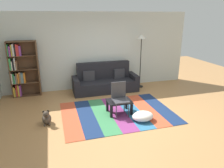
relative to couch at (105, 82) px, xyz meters
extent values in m
plane|color=#B27F4C|center=(-0.10, -2.02, -0.34)|extent=(14.00, 14.00, 0.00)
cube|color=silver|center=(-0.10, 0.53, 1.01)|extent=(6.80, 0.10, 2.70)
cube|color=#C64C2D|center=(-1.41, -1.84, -0.33)|extent=(0.43, 2.18, 0.01)
cube|color=navy|center=(-0.98, -1.84, -0.33)|extent=(0.43, 2.18, 0.01)
cube|color=#387F4C|center=(-0.55, -1.84, -0.33)|extent=(0.43, 2.18, 0.01)
cube|color=#843370|center=(-0.12, -1.84, -0.33)|extent=(0.43, 2.18, 0.01)
cube|color=teal|center=(0.31, -1.84, -0.33)|extent=(0.43, 2.18, 0.01)
cube|color=#C64C2D|center=(0.74, -1.84, -0.33)|extent=(0.43, 2.18, 0.01)
cube|color=navy|center=(1.17, -1.84, -0.33)|extent=(0.43, 2.18, 0.01)
cube|color=black|center=(0.00, -0.07, -0.14)|extent=(1.90, 0.80, 0.40)
cube|color=black|center=(0.00, 0.23, 0.36)|extent=(1.90, 0.20, 0.60)
cube|color=black|center=(-1.04, -0.07, -0.06)|extent=(0.18, 0.80, 0.56)
cube|color=black|center=(1.04, -0.07, -0.06)|extent=(0.18, 0.80, 0.56)
cube|color=#333338|center=(-0.55, 0.11, 0.22)|extent=(0.42, 0.19, 0.36)
cube|color=#333338|center=(0.55, 0.11, 0.22)|extent=(0.42, 0.19, 0.36)
cube|color=brown|center=(-3.06, 0.28, 0.57)|extent=(0.04, 0.28, 1.82)
cube|color=brown|center=(-2.19, 0.28, 0.57)|extent=(0.04, 0.28, 1.82)
cube|color=brown|center=(-2.62, 0.41, 0.57)|extent=(0.90, 0.01, 1.82)
cube|color=brown|center=(-2.62, 0.28, -0.32)|extent=(0.86, 0.28, 0.02)
cube|color=brown|center=(-2.62, 0.28, 0.13)|extent=(0.86, 0.28, 0.02)
cube|color=brown|center=(-2.62, 0.28, 0.57)|extent=(0.86, 0.28, 0.02)
cube|color=brown|center=(-2.62, 0.28, 1.02)|extent=(0.86, 0.28, 0.02)
cube|color=brown|center=(-2.62, 0.28, 1.46)|extent=(0.86, 0.28, 0.02)
cube|color=gold|center=(-3.01, 0.23, -0.15)|extent=(0.05, 0.17, 0.31)
cube|color=#8C6647|center=(-2.97, 0.24, -0.18)|extent=(0.03, 0.19, 0.25)
cube|color=red|center=(-2.93, 0.27, -0.12)|extent=(0.03, 0.25, 0.38)
cube|color=gold|center=(-2.88, 0.24, -0.13)|extent=(0.05, 0.19, 0.36)
cube|color=purple|center=(-2.83, 0.26, -0.13)|extent=(0.05, 0.22, 0.36)
cube|color=silver|center=(-3.02, 0.28, 0.30)|extent=(0.04, 0.26, 0.34)
cube|color=green|center=(-2.97, 0.25, 0.30)|extent=(0.03, 0.21, 0.32)
cube|color=#668C99|center=(-2.93, 0.25, 0.26)|extent=(0.03, 0.21, 0.25)
cube|color=#8C6647|center=(-2.88, 0.26, 0.30)|extent=(0.04, 0.24, 0.33)
cube|color=orange|center=(-2.83, 0.23, 0.30)|extent=(0.04, 0.18, 0.32)
cube|color=#8C6647|center=(-2.78, 0.24, 0.32)|extent=(0.04, 0.19, 0.37)
cube|color=#668C99|center=(-2.73, 0.23, 0.30)|extent=(0.04, 0.17, 0.33)
cube|color=#668C99|center=(-2.70, 0.23, 0.30)|extent=(0.03, 0.16, 0.33)
cube|color=orange|center=(-2.65, 0.23, 0.30)|extent=(0.05, 0.17, 0.32)
cube|color=green|center=(-3.01, 0.24, 0.77)|extent=(0.05, 0.18, 0.38)
cube|color=silver|center=(-2.97, 0.23, 0.72)|extent=(0.03, 0.17, 0.28)
cube|color=black|center=(-2.92, 0.25, 0.75)|extent=(0.04, 0.20, 0.34)
cube|color=silver|center=(-2.88, 0.23, 0.78)|extent=(0.03, 0.17, 0.39)
cube|color=#8C6647|center=(-2.84, 0.26, 0.72)|extent=(0.03, 0.22, 0.28)
cube|color=green|center=(-3.02, 0.25, 1.21)|extent=(0.03, 0.20, 0.36)
cube|color=purple|center=(-2.97, 0.25, 1.18)|extent=(0.05, 0.21, 0.30)
cube|color=gold|center=(-2.92, 0.24, 1.20)|extent=(0.03, 0.18, 0.35)
cube|color=silver|center=(-2.87, 0.26, 1.21)|extent=(0.05, 0.23, 0.37)
cube|color=black|center=(-2.82, 0.26, 1.18)|extent=(0.04, 0.22, 0.31)
cube|color=red|center=(-2.77, 0.28, 1.21)|extent=(0.04, 0.26, 0.36)
cube|color=red|center=(-2.73, 0.27, 1.20)|extent=(0.04, 0.24, 0.34)
cube|color=purple|center=(-2.68, 0.23, 1.18)|extent=(0.05, 0.16, 0.30)
cube|color=black|center=(-0.08, -1.87, 0.02)|extent=(0.65, 0.48, 0.04)
cube|color=black|center=(-0.37, -2.07, -0.16)|extent=(0.06, 0.06, 0.32)
cube|color=black|center=(0.20, -2.07, -0.16)|extent=(0.06, 0.06, 0.32)
cube|color=black|center=(-0.37, -1.67, -0.16)|extent=(0.06, 0.06, 0.32)
cube|color=black|center=(0.20, -1.67, -0.16)|extent=(0.06, 0.06, 0.32)
ellipsoid|color=white|center=(0.36, -2.46, -0.21)|extent=(0.55, 0.44, 0.23)
ellipsoid|color=#473D33|center=(-1.99, -1.92, -0.21)|extent=(0.22, 0.30, 0.26)
sphere|color=#473D33|center=(-1.99, -2.03, -0.03)|extent=(0.15, 0.15, 0.15)
ellipsoid|color=black|center=(-1.99, -2.09, -0.04)|extent=(0.06, 0.07, 0.05)
ellipsoid|color=black|center=(-2.04, -2.01, 0.02)|extent=(0.05, 0.04, 0.08)
ellipsoid|color=black|center=(-1.94, -2.01, 0.02)|extent=(0.05, 0.04, 0.08)
sphere|color=#473D33|center=(-2.05, -2.06, -0.31)|extent=(0.06, 0.06, 0.06)
sphere|color=#473D33|center=(-1.93, -2.06, -0.31)|extent=(0.06, 0.06, 0.06)
cylinder|color=black|center=(1.36, 0.06, -0.32)|extent=(0.26, 0.26, 0.02)
cylinder|color=black|center=(1.36, 0.06, 0.57)|extent=(0.03, 0.03, 1.77)
cone|color=white|center=(1.36, 0.06, 1.53)|extent=(0.32, 0.32, 0.14)
cube|color=black|center=(-0.14, -1.94, 0.04)|extent=(0.12, 0.15, 0.02)
cube|color=#38383D|center=(-0.10, -2.02, 0.10)|extent=(0.40, 0.40, 0.03)
cube|color=#38383D|center=(-0.10, -1.84, 0.34)|extent=(0.40, 0.03, 0.44)
cylinder|color=#38383D|center=(-0.27, -2.19, -0.12)|extent=(0.02, 0.02, 0.42)
cylinder|color=#38383D|center=(0.07, -2.19, -0.12)|extent=(0.02, 0.02, 0.42)
cylinder|color=#38383D|center=(-0.27, -1.85, -0.12)|extent=(0.02, 0.02, 0.42)
cylinder|color=#38383D|center=(0.07, -1.85, -0.12)|extent=(0.02, 0.02, 0.42)
camera|label=1|loc=(-1.74, -6.86, 2.24)|focal=33.59mm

